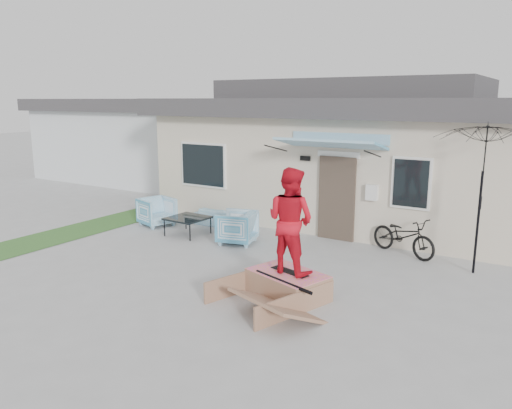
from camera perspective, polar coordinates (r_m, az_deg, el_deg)
The scene contains 13 objects.
ground at distance 9.49m, azimuth -7.45°, elevation -9.44°, with size 90.00×90.00×0.00m, color #A3A3A3.
grass_strip at distance 14.40m, azimuth -18.42°, elevation -2.47°, with size 1.40×8.00×0.01m, color #33642B.
house at distance 15.88m, azimuth 11.14°, elevation 6.34°, with size 10.80×8.49×4.10m.
neighbor_house at distance 23.36m, azimuth -11.87°, elevation 7.68°, with size 8.60×7.60×3.50m.
loveseat at distance 13.78m, azimuth -3.80°, elevation -1.16°, with size 1.63×0.48×0.64m, color #3691BC.
armchair_left at distance 14.01m, azimuth -11.42°, elevation -0.65°, with size 0.85×0.80×0.87m, color #3691BC.
armchair_right at distance 12.05m, azimuth -2.23°, elevation -2.47°, with size 0.86×0.80×0.88m, color #3691BC.
coffee_table at distance 12.96m, azimuth -7.92°, elevation -2.47°, with size 0.95×0.95×0.47m, color black.
bicycle at distance 11.61m, azimuth 16.76°, elevation -3.04°, with size 0.59×1.69×1.08m, color black.
patio_umbrella at distance 10.64m, azimuth 24.66°, elevation 1.70°, with size 2.09×1.96×2.20m.
skate_ramp at distance 8.91m, azimuth 3.68°, elevation -9.27°, with size 1.34×1.79×0.45m, color #8B6148, non-canonical shape.
skateboard at distance 8.85m, azimuth 3.91°, elevation -7.71°, with size 0.78×0.19×0.05m, color black.
skater at distance 8.58m, azimuth 4.00°, elevation -1.67°, with size 0.91×0.71×1.87m, color red.
Camera 1 is at (5.70, -6.76, 3.46)m, focal length 34.49 mm.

